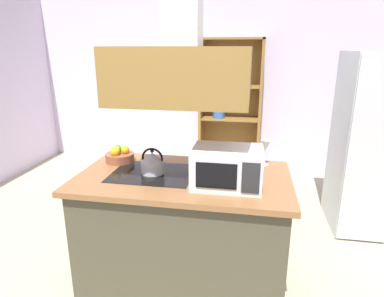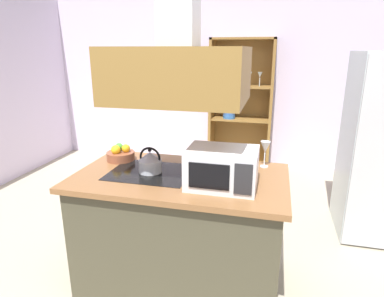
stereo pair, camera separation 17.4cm
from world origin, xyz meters
name	(u,v)px [view 1 (the left image)]	position (x,y,z in m)	size (l,w,h in m)	color
ground_plane	(188,279)	(0.00, 0.00, 0.00)	(7.80, 7.80, 0.00)	tan
wall_back	(225,78)	(0.00, 3.00, 1.35)	(6.00, 0.12, 2.70)	silver
kitchen_island	(184,229)	(-0.03, 0.00, 0.45)	(1.55, 0.90, 0.90)	#44412F
range_hood	(182,57)	(-0.03, 0.00, 1.74)	(0.90, 0.70, 1.26)	olive
dish_cabinet	(230,112)	(0.11, 2.78, 0.87)	(0.91, 0.40, 1.94)	olive
kettle	(153,163)	(-0.26, 0.00, 0.98)	(0.17, 0.17, 0.19)	silver
cutting_board	(222,167)	(0.23, 0.21, 0.91)	(0.34, 0.24, 0.02)	white
microwave	(227,167)	(0.30, -0.13, 1.03)	(0.46, 0.35, 0.26)	silver
wine_glass_on_counter	(265,147)	(0.56, 0.33, 1.05)	(0.08, 0.08, 0.21)	silver
fruit_bowl	(120,156)	(-0.60, 0.21, 0.95)	(0.23, 0.23, 0.14)	brown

